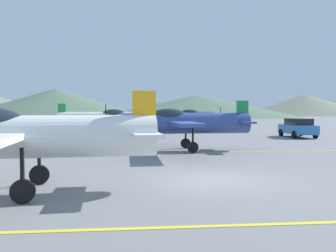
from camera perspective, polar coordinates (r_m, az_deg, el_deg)
ground_plane at (r=12.50m, az=7.34°, el=-8.25°), size 400.00×400.00×0.00m
apron_line_near at (r=7.95m, az=15.49°, el=-14.54°), size 80.00×0.16×0.01m
apron_line_far at (r=20.19m, az=2.30°, el=-4.13°), size 80.00×0.16×0.01m
airplane_near at (r=11.01m, az=-23.27°, el=-1.35°), size 8.39×9.65×2.89m
airplane_mid at (r=21.04m, az=1.85°, el=0.57°), size 8.33×9.61×2.89m
airplane_far at (r=31.76m, az=-9.64°, el=1.17°), size 8.35×9.63×2.89m
airplane_back at (r=41.80m, az=2.45°, el=1.50°), size 8.40×9.66×2.89m
car_sedan at (r=33.32m, az=19.54°, el=-0.22°), size 2.10×4.34×1.62m
hill_centerleft at (r=126.71m, az=-17.09°, el=3.44°), size 61.27×61.27×9.47m
hill_centerright at (r=132.70m, az=4.37°, el=3.11°), size 73.41×73.41×7.73m
hill_right at (r=183.32m, az=20.45°, el=3.10°), size 60.77×60.77×9.75m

